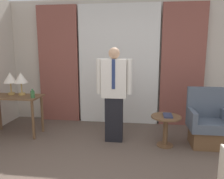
{
  "coord_description": "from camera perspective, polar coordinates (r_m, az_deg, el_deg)",
  "views": [
    {
      "loc": [
        0.45,
        -1.91,
        1.63
      ],
      "look_at": [
        0.01,
        1.66,
        0.97
      ],
      "focal_mm": 35.0,
      "sensor_mm": 36.0,
      "label": 1
    }
  ],
  "objects": [
    {
      "name": "armchair",
      "position": [
        4.12,
        23.62,
        -8.45
      ],
      "size": [
        0.63,
        0.54,
        0.99
      ],
      "color": "brown",
      "rests_on": "ground_plane"
    },
    {
      "name": "curtain_drape_left",
      "position": [
        5.1,
        -13.79,
        6.25
      ],
      "size": [
        0.9,
        0.06,
        2.58
      ],
      "color": "brown",
      "rests_on": "ground_plane"
    },
    {
      "name": "book",
      "position": [
        3.79,
        14.36,
        -6.58
      ],
      "size": [
        0.14,
        0.25,
        0.03
      ],
      "color": "#2D334C",
      "rests_on": "side_table"
    },
    {
      "name": "bottle_near_edge",
      "position": [
        4.23,
        -20.02,
        -1.14
      ],
      "size": [
        0.07,
        0.07,
        0.16
      ],
      "color": "#336638",
      "rests_on": "desk"
    },
    {
      "name": "wall_back",
      "position": [
        4.91,
        1.83,
        7.1
      ],
      "size": [
        10.0,
        0.06,
        2.7
      ],
      "color": "beige",
      "rests_on": "ground_plane"
    },
    {
      "name": "table_lamp_right",
      "position": [
        4.54,
        -22.71,
        2.65
      ],
      "size": [
        0.25,
        0.25,
        0.44
      ],
      "color": "tan",
      "rests_on": "desk"
    },
    {
      "name": "desk",
      "position": [
        4.58,
        -24.15,
        -3.21
      ],
      "size": [
        1.03,
        0.5,
        0.76
      ],
      "color": "brown",
      "rests_on": "ground_plane"
    },
    {
      "name": "table_lamp_left",
      "position": [
        4.65,
        -25.06,
        2.64
      ],
      "size": [
        0.25,
        0.25,
        0.44
      ],
      "color": "tan",
      "rests_on": "desk"
    },
    {
      "name": "side_table",
      "position": [
        3.85,
        13.83,
        -9.16
      ],
      "size": [
        0.5,
        0.5,
        0.53
      ],
      "color": "brown",
      "rests_on": "ground_plane"
    },
    {
      "name": "person",
      "position": [
        3.81,
        0.55,
        -0.55
      ],
      "size": [
        0.62,
        0.21,
        1.67
      ],
      "color": "black",
      "rests_on": "ground_plane"
    },
    {
      "name": "curtain_drape_right",
      "position": [
        4.85,
        17.94,
        5.85
      ],
      "size": [
        0.9,
        0.06,
        2.58
      ],
      "color": "brown",
      "rests_on": "ground_plane"
    },
    {
      "name": "curtain_sheer_center",
      "position": [
        4.79,
        1.68,
        6.3
      ],
      "size": [
        1.74,
        0.06,
        2.58
      ],
      "color": "white",
      "rests_on": "ground_plane"
    }
  ]
}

